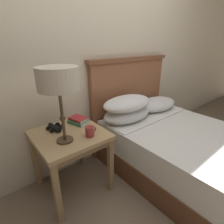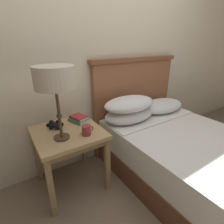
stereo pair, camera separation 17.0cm
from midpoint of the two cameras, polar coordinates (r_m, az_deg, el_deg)
ground_plane at (r=1.87m, az=17.34°, el=-24.41°), size 20.00×20.00×0.00m
wall_back at (r=1.97m, az=0.48°, el=21.20°), size 8.00×0.06×2.60m
nightstand at (r=1.63m, az=-11.18°, el=-8.56°), size 0.58×0.58×0.59m
bed at (r=1.92m, az=26.34°, el=-12.78°), size 1.23×1.99×1.16m
table_lamp at (r=1.32m, az=-14.70°, el=10.24°), size 0.30×0.30×0.58m
book_on_nightstand at (r=1.74m, az=-8.12°, el=-2.69°), size 0.18×0.21×0.03m
book_stacked_on_top at (r=1.74m, az=-8.07°, el=-1.73°), size 0.16×0.19×0.03m
binoculars_pair at (r=1.67m, az=-15.48°, el=-4.12°), size 0.15×0.16×0.05m
coffee_mug at (r=1.48m, az=-5.07°, el=-5.99°), size 0.10×0.08×0.08m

